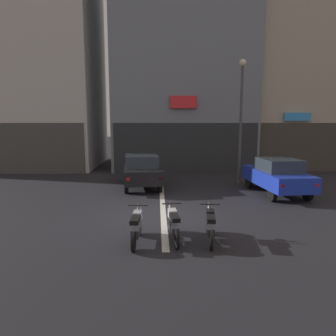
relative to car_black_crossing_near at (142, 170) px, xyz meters
The scene contains 11 objects.
ground_plane 5.06m from the car_black_crossing_near, 78.49° to the right, with size 120.00×120.00×0.00m, color #232328.
lane_centre_line 1.74m from the car_black_crossing_near, 48.42° to the left, with size 0.20×18.00×0.01m, color silver.
building_corner_left 14.25m from the car_black_crossing_near, 137.84° to the left, with size 10.92×7.80×16.46m.
building_mid_block 13.07m from the car_black_crossing_near, 72.28° to the left, with size 9.52×8.10×21.48m.
building_far_right 15.94m from the car_black_crossing_near, 36.35° to the left, with size 9.34×7.24×17.64m.
car_black_crossing_near is the anchor object (origin of this frame).
car_blue_parked_kerbside 6.44m from the car_black_crossing_near, 15.48° to the right, with size 2.05×4.21×1.64m.
street_lamp 6.04m from the car_black_crossing_near, ahead, with size 0.36×0.36×6.41m.
motorcycle_silver_row_leftmost 7.24m from the car_black_crossing_near, 88.24° to the right, with size 0.55×1.67×0.98m.
motorcycle_white_row_left_mid 7.18m from the car_black_crossing_near, 80.17° to the right, with size 0.55×1.67×0.98m.
motorcycle_black_row_centre 7.53m from the car_black_crossing_near, 72.72° to the right, with size 0.55×1.67×0.98m.
Camera 1 is at (-0.21, -10.31, 3.25)m, focal length 32.78 mm.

